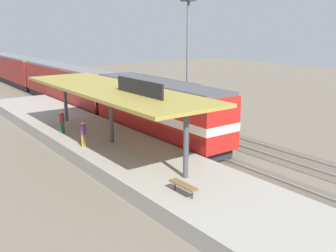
{
  "coord_description": "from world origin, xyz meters",
  "views": [
    {
      "loc": [
        -16.65,
        -22.66,
        8.56
      ],
      "look_at": [
        -1.38,
        -2.12,
        2.0
      ],
      "focal_mm": 41.12,
      "sensor_mm": 36.0,
      "label": 1
    }
  ],
  "objects": [
    {
      "name": "ground_plane",
      "position": [
        2.0,
        0.0,
        0.0
      ],
      "size": [
        120.0,
        120.0,
        0.0
      ],
      "primitive_type": "plane",
      "color": "#706656"
    },
    {
      "name": "track_near",
      "position": [
        0.0,
        0.0,
        0.03
      ],
      "size": [
        3.2,
        110.0,
        0.16
      ],
      "color": "#5F5649",
      "rests_on": "ground"
    },
    {
      "name": "track_far",
      "position": [
        4.6,
        0.0,
        0.03
      ],
      "size": [
        3.2,
        110.0,
        0.16
      ],
      "color": "#5F5649",
      "rests_on": "ground"
    },
    {
      "name": "platform",
      "position": [
        -4.6,
        0.0,
        0.45
      ],
      "size": [
        6.0,
        44.0,
        0.9
      ],
      "primitive_type": "cube",
      "color": "#9E998E",
      "rests_on": "ground"
    },
    {
      "name": "station_canopy",
      "position": [
        -4.6,
        -0.09,
        4.53
      ],
      "size": [
        5.2,
        18.0,
        4.7
      ],
      "color": "#47474C",
      "rests_on": "platform"
    },
    {
      "name": "platform_bench",
      "position": [
        -6.0,
        -9.57,
        1.34
      ],
      "size": [
        0.44,
        1.7,
        0.5
      ],
      "color": "#333338",
      "rests_on": "platform"
    },
    {
      "name": "locomotive",
      "position": [
        0.0,
        1.08,
        2.41
      ],
      "size": [
        2.93,
        14.43,
        4.44
      ],
      "color": "#28282D",
      "rests_on": "track_near"
    },
    {
      "name": "passenger_carriage_front",
      "position": [
        0.0,
        19.08,
        2.31
      ],
      "size": [
        2.9,
        20.0,
        4.24
      ],
      "color": "#28282D",
      "rests_on": "track_near"
    },
    {
      "name": "passenger_carriage_rear",
      "position": [
        0.0,
        39.88,
        2.31
      ],
      "size": [
        2.9,
        20.0,
        4.24
      ],
      "color": "#28282D",
      "rests_on": "track_near"
    },
    {
      "name": "freight_car",
      "position": [
        4.6,
        8.74,
        1.97
      ],
      "size": [
        2.8,
        12.0,
        3.54
      ],
      "color": "#28282D",
      "rests_on": "track_far"
    },
    {
      "name": "light_mast",
      "position": [
        7.8,
        6.96,
        8.4
      ],
      "size": [
        1.1,
        1.1,
        11.7
      ],
      "color": "slate",
      "rests_on": "ground"
    },
    {
      "name": "person_waiting",
      "position": [
        -6.59,
        0.23,
        1.85
      ],
      "size": [
        0.34,
        0.34,
        1.71
      ],
      "color": "olive",
      "rests_on": "platform"
    },
    {
      "name": "person_walking",
      "position": [
        -2.41,
        -5.42,
        1.85
      ],
      "size": [
        0.34,
        0.34,
        1.71
      ],
      "color": "navy",
      "rests_on": "platform"
    },
    {
      "name": "person_boarding",
      "position": [
        -6.41,
        4.36,
        1.85
      ],
      "size": [
        0.34,
        0.34,
        1.71
      ],
      "color": "#23603D",
      "rests_on": "platform"
    }
  ]
}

